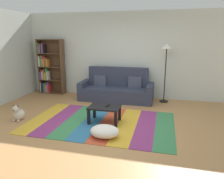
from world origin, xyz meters
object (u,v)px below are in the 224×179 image
(coffee_table, at_px, (104,109))
(tv_remote, at_px, (108,106))
(pouf, at_px, (105,131))
(dog, at_px, (19,114))
(bookshelf, at_px, (48,68))
(couch, at_px, (116,89))
(standing_lamp, at_px, (166,54))

(coffee_table, bearing_deg, tv_remote, 28.33)
(pouf, xyz_separation_m, dog, (-2.22, 0.37, 0.03))
(coffee_table, relative_size, pouf, 1.22)
(bookshelf, bearing_deg, dog, -76.14)
(pouf, bearing_deg, tv_remote, 100.75)
(couch, height_order, tv_remote, couch)
(bookshelf, distance_m, pouf, 4.10)
(dog, bearing_deg, pouf, -9.38)
(couch, relative_size, tv_remote, 15.07)
(bookshelf, height_order, dog, bookshelf)
(tv_remote, bearing_deg, pouf, -70.84)
(pouf, distance_m, standing_lamp, 3.22)
(dog, distance_m, standing_lamp, 4.27)
(couch, bearing_deg, pouf, -82.21)
(coffee_table, xyz_separation_m, pouf, (0.21, -0.73, -0.19))
(couch, xyz_separation_m, coffee_table, (0.14, -1.85, -0.02))
(dog, relative_size, tv_remote, 2.65)
(coffee_table, relative_size, tv_remote, 4.69)
(couch, bearing_deg, bookshelf, 173.48)
(pouf, relative_size, tv_remote, 3.83)
(couch, bearing_deg, coffee_table, -85.62)
(dog, bearing_deg, tv_remote, 10.86)
(dog, xyz_separation_m, standing_lamp, (3.31, 2.36, 1.29))
(standing_lamp, bearing_deg, couch, -174.20)
(pouf, bearing_deg, standing_lamp, 68.20)
(bookshelf, height_order, tv_remote, bookshelf)
(bookshelf, distance_m, tv_remote, 3.45)
(couch, height_order, dog, couch)
(coffee_table, distance_m, dog, 2.04)
(coffee_table, bearing_deg, bookshelf, 140.80)
(bookshelf, bearing_deg, standing_lamp, -1.99)
(couch, xyz_separation_m, dog, (-1.86, -2.22, -0.18))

